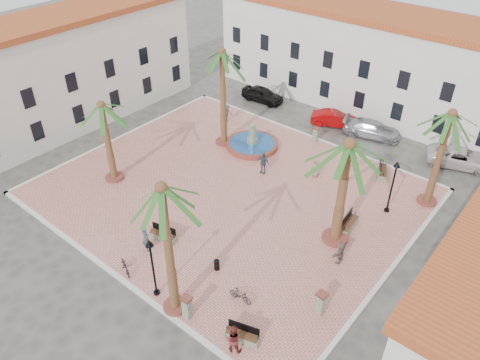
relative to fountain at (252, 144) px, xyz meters
The scene contains 36 objects.
ground 6.71m from the fountain, 66.28° to the right, with size 120.00×120.00×0.00m, color #56544F.
plaza 6.70m from the fountain, 66.28° to the right, with size 26.00×22.00×0.15m, color #DE8679.
kerb_n 5.58m from the fountain, 61.09° to the left, with size 26.30×0.30×0.16m, color silver.
kerb_s 17.34m from the fountain, 81.07° to the right, with size 26.30×0.30×0.16m, color silver.
kerb_e 16.85m from the fountain, 21.33° to the right, with size 0.30×22.30×0.16m, color silver.
kerb_w 12.00m from the fountain, 149.28° to the right, with size 0.30×22.30×0.16m, color silver.
building_north 14.77m from the fountain, 79.02° to the left, with size 30.40×7.40×9.50m.
building_west 18.00m from the fountain, 159.41° to the right, with size 6.40×24.40×10.00m.
fountain is the anchor object (origin of this frame).
palm_nw 7.57m from the fountain, 156.09° to the right, with size 4.90×4.90×8.64m.
palm_sw 13.11m from the fountain, 116.85° to the right, with size 4.74×4.74×6.72m.
palm_s 19.58m from the fountain, 65.47° to the right, with size 4.58×4.58×8.78m.
palm_e 14.37m from the fountain, 26.44° to the right, with size 5.66×5.66×7.79m.
palm_ne 16.17m from the fountain, ahead, with size 4.63×4.63×7.62m.
bench_s 13.35m from the fountain, 78.03° to the right, with size 1.98×1.04×1.00m.
bench_se 19.68m from the fountain, 53.11° to the right, with size 1.96×1.10×0.99m.
bench_e 12.47m from the fountain, 19.51° to the right, with size 0.83×2.07×1.06m.
bench_ne 11.14m from the fountain, 17.11° to the left, with size 1.40×2.04×1.04m.
lamppost_s 17.75m from the fountain, 70.17° to the right, with size 0.46×0.46×4.24m.
lamppost_e 13.25m from the fountain, ahead, with size 0.46×0.46×4.25m.
bollard_se 18.60m from the fountain, 62.69° to the right, with size 0.61×0.61×1.53m.
bollard_n 5.69m from the fountain, 48.81° to the left, with size 0.55×0.55×1.39m.
bollard_e 18.24m from the fountain, 39.60° to the right, with size 0.61×0.61×1.56m.
litter_bin 14.78m from the fountain, 60.09° to the right, with size 0.36×0.36×0.70m, color black.
cyclist_a 14.65m from the fountain, 79.44° to the right, with size 0.70×0.46×1.92m, color #3A4455.
bicycle_a 16.83m from the fountain, 79.10° to the right, with size 0.58×1.65×0.87m, color black.
cyclist_b 20.34m from the fountain, 54.36° to the right, with size 0.88×0.69×1.81m, color maroon.
bicycle_b 17.11m from the fountain, 53.88° to the right, with size 0.43×1.51×0.91m, color black.
pedestrian_fountain_a 6.64m from the fountain, ahead, with size 0.75×0.49×1.54m, color #9A7867.
pedestrian_fountain_b 4.10m from the fountain, 39.45° to the right, with size 1.08×0.45×1.84m, color #3D4A64.
pedestrian_north 5.19m from the fountain, 156.42° to the left, with size 1.15×0.66×1.78m, color #4A4B4F.
pedestrian_east 14.87m from the fountain, 29.92° to the right, with size 1.50×0.48×1.61m, color #77655A.
car_black 9.45m from the fountain, 121.99° to the left, with size 1.80×4.48×1.53m, color black.
car_red 8.83m from the fountain, 67.38° to the left, with size 1.51×4.32×1.42m, color #A20507.
car_silver 11.07m from the fountain, 50.49° to the left, with size 2.09×5.15×1.50m, color #A4A5AD.
car_white 17.34m from the fountain, 30.65° to the left, with size 2.50×5.43×1.51m, color silver.
Camera 1 is at (18.83, -21.53, 21.46)m, focal length 35.00 mm.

